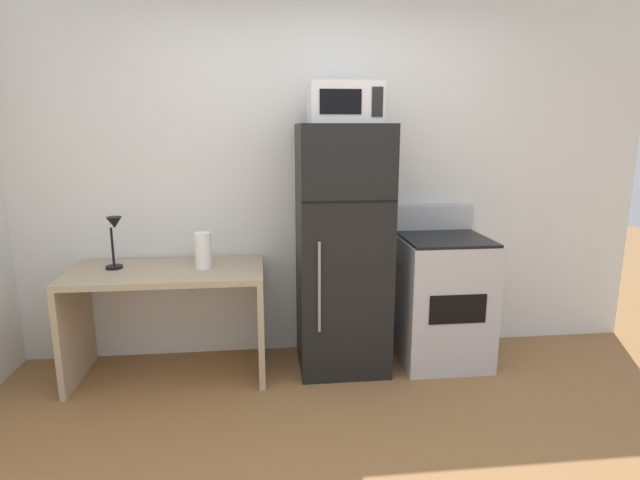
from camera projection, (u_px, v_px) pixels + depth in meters
The scene contains 7 objects.
wall_back_white at pixel (315, 179), 3.79m from camera, with size 5.00×0.10×2.60m, color silver.
desk at pixel (168, 300), 3.47m from camera, with size 1.28×0.63×0.75m.
desk_lamp at pixel (114, 234), 3.38m from camera, with size 0.14×0.12×0.35m.
paper_towel_roll at pixel (203, 250), 3.44m from camera, with size 0.11×0.11×0.24m, color white.
refrigerator at pixel (342, 249), 3.55m from camera, with size 0.61×0.61×1.70m.
microwave at pixel (344, 103), 3.32m from camera, with size 0.46×0.35×0.26m.
oven_range at pixel (442, 299), 3.71m from camera, with size 0.61×0.61×1.10m.
Camera 1 is at (-0.39, -2.08, 1.67)m, focal length 28.89 mm.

